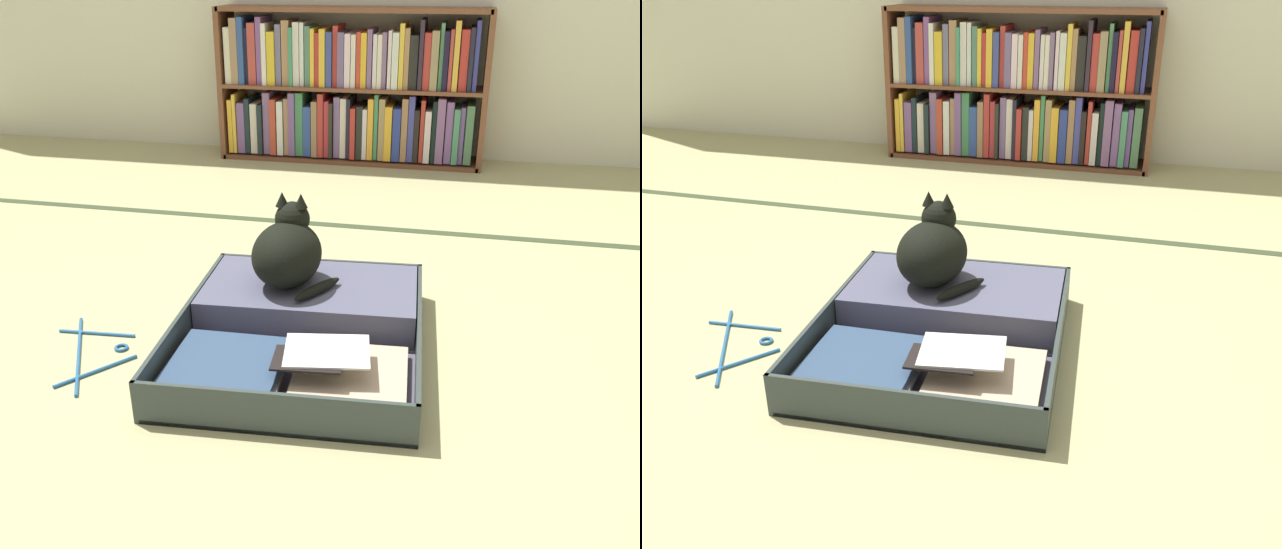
# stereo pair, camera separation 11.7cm
# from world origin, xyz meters

# --- Properties ---
(ground_plane) EXTENTS (10.00, 10.00, 0.00)m
(ground_plane) POSITION_xyz_m (0.00, 0.00, 0.00)
(ground_plane) COLOR tan
(tatami_border) EXTENTS (4.80, 0.05, 0.00)m
(tatami_border) POSITION_xyz_m (0.00, 1.13, 0.00)
(tatami_border) COLOR #37452A
(tatami_border) RESTS_ON ground_plane
(bookshelf) EXTENTS (1.49, 0.28, 0.83)m
(bookshelf) POSITION_xyz_m (-0.20, 2.24, 0.39)
(bookshelf) COLOR brown
(bookshelf) RESTS_ON ground_plane
(open_suitcase) EXTENTS (0.74, 0.85, 0.12)m
(open_suitcase) POSITION_xyz_m (0.02, 0.16, 0.05)
(open_suitcase) COLOR #313C3B
(open_suitcase) RESTS_ON ground_plane
(black_cat) EXTENTS (0.28, 0.29, 0.28)m
(black_cat) POSITION_xyz_m (-0.05, 0.28, 0.22)
(black_cat) COLOR black
(black_cat) RESTS_ON open_suitcase
(clothes_hanger) EXTENTS (0.30, 0.39, 0.01)m
(clothes_hanger) POSITION_xyz_m (-0.55, -0.06, 0.01)
(clothes_hanger) COLOR #265F93
(clothes_hanger) RESTS_ON ground_plane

